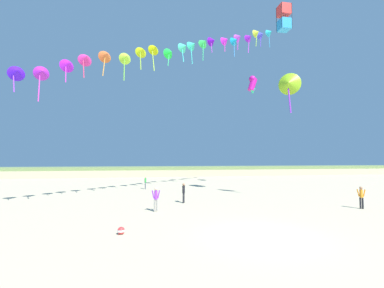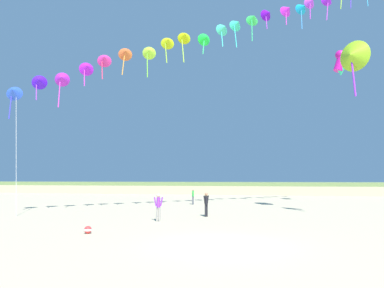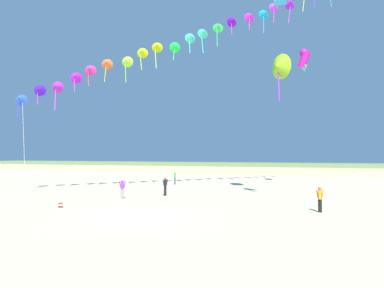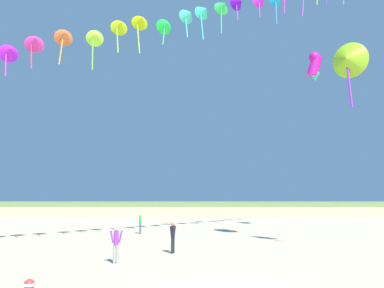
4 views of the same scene
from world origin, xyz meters
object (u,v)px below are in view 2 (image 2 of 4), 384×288
object	(u,v)px
person_far_left	(206,203)
person_near_right	(158,205)
large_kite_low_lead	(340,62)
large_kite_high_solo	(352,56)
beach_ball	(88,230)
person_near_left	(193,195)

from	to	relation	value
person_far_left	person_near_right	bearing A→B (deg)	-127.16
large_kite_low_lead	large_kite_high_solo	xyz separation A→B (m)	(-1.96, -12.60, -3.75)
person_near_right	beach_ball	distance (m)	5.53
person_near_left	person_far_left	distance (m)	11.11
person_near_right	large_kite_high_solo	xyz separation A→B (m)	(12.23, 3.02, 9.66)
beach_ball	person_far_left	bearing A→B (deg)	62.68
large_kite_high_solo	person_far_left	bearing A→B (deg)	178.87
person_near_left	person_near_right	size ratio (longest dim) A/B	0.93
person_near_left	beach_ball	distance (m)	19.05
person_near_left	large_kite_low_lead	distance (m)	20.18
person_far_left	large_kite_high_solo	world-z (taller)	large_kite_high_solo
person_far_left	large_kite_low_lead	xyz separation A→B (m)	(11.75, 12.40, 13.44)
person_near_left	large_kite_low_lead	bearing A→B (deg)	6.72
person_near_left	beach_ball	bearing A→B (deg)	-93.48
person_near_right	large_kite_high_solo	world-z (taller)	large_kite_high_solo
person_near_left	large_kite_high_solo	world-z (taller)	large_kite_high_solo
person_near_left	person_far_left	xyz separation A→B (m)	(3.16, -10.65, 0.04)
person_far_left	beach_ball	size ratio (longest dim) A/B	4.54
person_near_right	large_kite_high_solo	size ratio (longest dim) A/B	0.45
person_near_right	large_kite_high_solo	bearing A→B (deg)	13.87
person_near_left	person_near_right	world-z (taller)	person_near_right
beach_ball	person_near_right	bearing A→B (deg)	69.92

